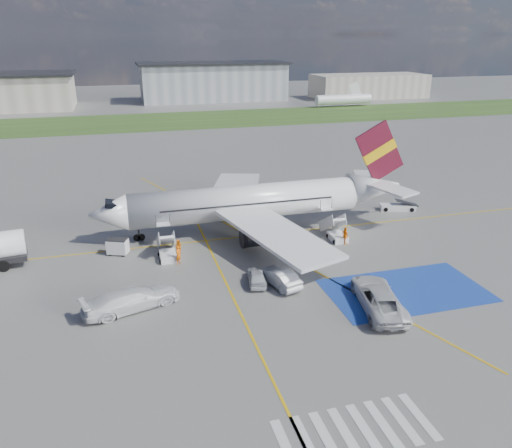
{
  "coord_description": "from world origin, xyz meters",
  "views": [
    {
      "loc": [
        -13.29,
        -38.06,
        21.18
      ],
      "look_at": [
        -0.77,
        6.64,
        3.5
      ],
      "focal_mm": 35.0,
      "sensor_mm": 36.0,
      "label": 1
    }
  ],
  "objects_px": {
    "car_silver_a": "(257,276)",
    "van_white_a": "(379,294)",
    "airliner": "(258,201)",
    "car_silver_b": "(279,277)",
    "gpu_cart": "(118,247)",
    "van_white_b": "(131,296)",
    "belt_loader": "(398,207)"
  },
  "relations": [
    {
      "from": "car_silver_a",
      "to": "gpu_cart",
      "type": "bearing_deg",
      "value": -29.68
    },
    {
      "from": "gpu_cart",
      "to": "car_silver_b",
      "type": "xyz_separation_m",
      "value": [
        13.86,
        -10.9,
        0.05
      ]
    },
    {
      "from": "gpu_cart",
      "to": "car_silver_a",
      "type": "bearing_deg",
      "value": -16.9
    },
    {
      "from": "car_silver_a",
      "to": "van_white_a",
      "type": "bearing_deg",
      "value": 151.56
    },
    {
      "from": "airliner",
      "to": "car_silver_b",
      "type": "distance_m",
      "value": 14.35
    },
    {
      "from": "airliner",
      "to": "car_silver_a",
      "type": "xyz_separation_m",
      "value": [
        -3.82,
        -13.09,
        -2.72
      ]
    },
    {
      "from": "van_white_a",
      "to": "belt_loader",
      "type": "bearing_deg",
      "value": -112.41
    },
    {
      "from": "car_silver_b",
      "to": "van_white_b",
      "type": "xyz_separation_m",
      "value": [
        -12.97,
        -0.71,
        0.38
      ]
    },
    {
      "from": "car_silver_a",
      "to": "car_silver_b",
      "type": "bearing_deg",
      "value": 164.71
    },
    {
      "from": "airliner",
      "to": "belt_loader",
      "type": "bearing_deg",
      "value": 4.37
    },
    {
      "from": "airliner",
      "to": "van_white_b",
      "type": "distance_m",
      "value": 21.05
    },
    {
      "from": "car_silver_a",
      "to": "van_white_a",
      "type": "height_order",
      "value": "van_white_a"
    },
    {
      "from": "airliner",
      "to": "gpu_cart",
      "type": "height_order",
      "value": "airliner"
    },
    {
      "from": "gpu_cart",
      "to": "car_silver_a",
      "type": "relative_size",
      "value": 0.59
    },
    {
      "from": "airliner",
      "to": "gpu_cart",
      "type": "distance_m",
      "value": 16.31
    },
    {
      "from": "car_silver_a",
      "to": "belt_loader",
      "type": "bearing_deg",
      "value": -137.49
    },
    {
      "from": "van_white_a",
      "to": "van_white_b",
      "type": "relative_size",
      "value": 1.07
    },
    {
      "from": "airliner",
      "to": "van_white_b",
      "type": "height_order",
      "value": "airliner"
    },
    {
      "from": "car_silver_a",
      "to": "van_white_b",
      "type": "bearing_deg",
      "value": 18.43
    },
    {
      "from": "airliner",
      "to": "van_white_a",
      "type": "distance_m",
      "value": 20.55
    },
    {
      "from": "belt_loader",
      "to": "van_white_a",
      "type": "height_order",
      "value": "van_white_a"
    },
    {
      "from": "van_white_b",
      "to": "van_white_a",
      "type": "bearing_deg",
      "value": -122.18
    },
    {
      "from": "car_silver_a",
      "to": "van_white_a",
      "type": "xyz_separation_m",
      "value": [
        8.51,
        -6.8,
        0.54
      ]
    },
    {
      "from": "van_white_a",
      "to": "van_white_b",
      "type": "distance_m",
      "value": 20.28
    },
    {
      "from": "gpu_cart",
      "to": "van_white_b",
      "type": "height_order",
      "value": "van_white_b"
    },
    {
      "from": "car_silver_b",
      "to": "car_silver_a",
      "type": "bearing_deg",
      "value": -41.63
    },
    {
      "from": "car_silver_a",
      "to": "van_white_b",
      "type": "height_order",
      "value": "van_white_b"
    },
    {
      "from": "van_white_a",
      "to": "airliner",
      "type": "bearing_deg",
      "value": -64.99
    },
    {
      "from": "gpu_cart",
      "to": "car_silver_a",
      "type": "distance_m",
      "value": 15.6
    },
    {
      "from": "car_silver_b",
      "to": "van_white_a",
      "type": "distance_m",
      "value": 8.89
    },
    {
      "from": "car_silver_b",
      "to": "van_white_a",
      "type": "bearing_deg",
      "value": 122.16
    },
    {
      "from": "gpu_cart",
      "to": "belt_loader",
      "type": "height_order",
      "value": "gpu_cart"
    }
  ]
}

